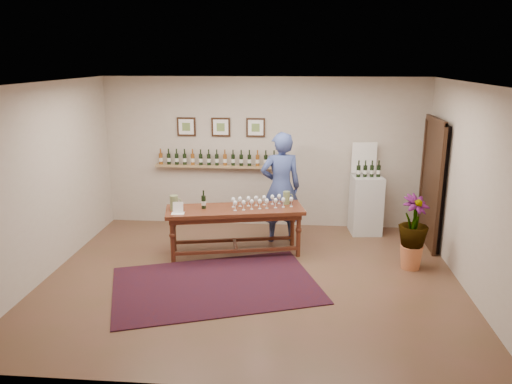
# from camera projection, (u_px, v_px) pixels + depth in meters

# --- Properties ---
(ground) EXTENTS (6.00, 6.00, 0.00)m
(ground) POSITION_uv_depth(u_px,v_px,m) (251.00, 279.00, 7.29)
(ground) COLOR brown
(ground) RESTS_ON ground
(room_shell) EXTENTS (6.00, 6.00, 6.00)m
(room_shell) POSITION_uv_depth(u_px,v_px,m) (383.00, 178.00, 8.61)
(room_shell) COLOR beige
(room_shell) RESTS_ON ground
(rug) EXTENTS (3.29, 2.70, 0.02)m
(rug) POSITION_uv_depth(u_px,v_px,m) (215.00, 285.00, 7.08)
(rug) COLOR #4B120D
(rug) RESTS_ON ground
(tasting_table) EXTENTS (2.30, 1.14, 0.78)m
(tasting_table) POSITION_uv_depth(u_px,v_px,m) (235.00, 215.00, 8.06)
(tasting_table) COLOR #492312
(tasting_table) RESTS_ON ground
(table_glasses) EXTENTS (1.25, 0.66, 0.17)m
(table_glasses) POSITION_uv_depth(u_px,v_px,m) (258.00, 202.00, 8.07)
(table_glasses) COLOR white
(table_glasses) RESTS_ON tasting_table
(table_bottles) EXTENTS (0.30, 0.22, 0.29)m
(table_bottles) POSITION_uv_depth(u_px,v_px,m) (203.00, 199.00, 8.02)
(table_bottles) COLOR black
(table_bottles) RESTS_ON tasting_table
(pitcher_left) EXTENTS (0.17, 0.17, 0.24)m
(pitcher_left) POSITION_uv_depth(u_px,v_px,m) (174.00, 203.00, 7.90)
(pitcher_left) COLOR olive
(pitcher_left) RESTS_ON tasting_table
(pitcher_right) EXTENTS (0.14, 0.14, 0.21)m
(pitcher_right) POSITION_uv_depth(u_px,v_px,m) (286.00, 198.00, 8.24)
(pitcher_right) COLOR olive
(pitcher_right) RESTS_ON tasting_table
(menu_card) EXTENTS (0.21, 0.16, 0.18)m
(menu_card) POSITION_uv_depth(u_px,v_px,m) (178.00, 208.00, 7.75)
(menu_card) COLOR white
(menu_card) RESTS_ON tasting_table
(display_pedestal) EXTENTS (0.58, 0.58, 1.06)m
(display_pedestal) POSITION_uv_depth(u_px,v_px,m) (366.00, 205.00, 9.10)
(display_pedestal) COLOR silver
(display_pedestal) RESTS_ON ground
(pedestal_bottles) EXTENTS (0.34, 0.12, 0.33)m
(pedestal_bottles) POSITION_uv_depth(u_px,v_px,m) (369.00, 168.00, 8.88)
(pedestal_bottles) COLOR black
(pedestal_bottles) RESTS_ON display_pedestal
(info_sign) EXTENTS (0.45, 0.07, 0.62)m
(info_sign) POSITION_uv_depth(u_px,v_px,m) (364.00, 158.00, 9.03)
(info_sign) COLOR white
(info_sign) RESTS_ON display_pedestal
(potted_plant) EXTENTS (0.73, 0.73, 1.00)m
(potted_plant) POSITION_uv_depth(u_px,v_px,m) (413.00, 232.00, 7.51)
(potted_plant) COLOR #CA7043
(potted_plant) RESTS_ON ground
(person) EXTENTS (0.79, 0.60, 1.93)m
(person) POSITION_uv_depth(u_px,v_px,m) (281.00, 187.00, 8.59)
(person) COLOR #35447E
(person) RESTS_ON ground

